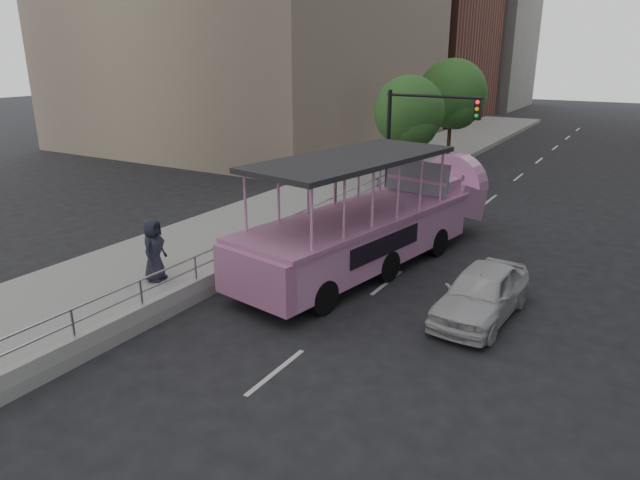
% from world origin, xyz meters
% --- Properties ---
extents(ground, '(160.00, 160.00, 0.00)m').
position_xyz_m(ground, '(0.00, 0.00, 0.00)').
color(ground, black).
extents(sidewalk, '(5.50, 80.00, 0.30)m').
position_xyz_m(sidewalk, '(-5.75, 10.00, 0.15)').
color(sidewalk, gray).
rests_on(sidewalk, ground).
extents(kerb_wall, '(0.24, 30.00, 0.36)m').
position_xyz_m(kerb_wall, '(-3.12, 2.00, 0.48)').
color(kerb_wall, '#A3A39E').
rests_on(kerb_wall, sidewalk).
extents(guardrail, '(0.07, 22.00, 0.71)m').
position_xyz_m(guardrail, '(-3.12, 2.00, 1.14)').
color(guardrail, silver).
rests_on(guardrail, kerb_wall).
extents(duck_boat, '(4.65, 11.71, 3.79)m').
position_xyz_m(duck_boat, '(-0.07, 5.63, 1.41)').
color(duck_boat, black).
rests_on(duck_boat, ground).
extents(car, '(1.94, 4.26, 1.42)m').
position_xyz_m(car, '(4.13, 3.07, 0.71)').
color(car, silver).
rests_on(car, ground).
extents(pedestrian_far, '(0.84, 1.06, 1.89)m').
position_xyz_m(pedestrian_far, '(-4.75, 0.03, 1.25)').
color(pedestrian_far, '#212230').
rests_on(pedestrian_far, sidewalk).
extents(parking_sign, '(0.11, 0.66, 2.94)m').
position_xyz_m(parking_sign, '(-3.00, 7.87, 1.83)').
color(parking_sign, black).
rests_on(parking_sign, ground).
extents(traffic_signal, '(4.20, 0.32, 5.20)m').
position_xyz_m(traffic_signal, '(-1.70, 12.50, 3.50)').
color(traffic_signal, black).
rests_on(traffic_signal, ground).
extents(street_tree_near, '(3.52, 3.52, 5.72)m').
position_xyz_m(street_tree_near, '(-3.30, 15.93, 3.82)').
color(street_tree_near, '#3A251A').
rests_on(street_tree_near, ground).
extents(street_tree_far, '(3.97, 3.97, 6.45)m').
position_xyz_m(street_tree_far, '(-3.10, 21.93, 4.31)').
color(street_tree_far, '#3A251A').
rests_on(street_tree_far, ground).
extents(midrise_stone_b, '(16.00, 14.00, 20.00)m').
position_xyz_m(midrise_stone_b, '(-16.00, 64.00, 10.00)').
color(midrise_stone_b, slate).
rests_on(midrise_stone_b, ground).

